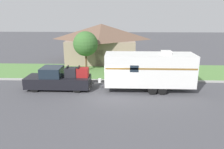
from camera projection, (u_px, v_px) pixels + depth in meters
The scene contains 8 objects.
ground_plane at pixel (108, 95), 18.31m from camera, with size 120.00×120.00×0.00m, color #47474C.
curb_strip at pixel (110, 80), 21.89m from camera, with size 80.00×0.30×0.14m.
lawn_strip at pixel (112, 71), 25.41m from camera, with size 80.00×7.00×0.03m.
house_across_street at pixel (102, 42), 30.16m from camera, with size 9.72×7.04×5.15m.
pickup_truck at pixel (59, 79), 19.42m from camera, with size 5.76×2.09×2.09m.
travel_trailer at pixel (149, 69), 18.85m from camera, with size 8.74×2.44×3.54m.
mailbox at pixel (139, 69), 22.60m from camera, with size 0.48×0.20×1.30m.
tree_in_yard at pixel (86, 44), 25.07m from camera, with size 2.85×2.85×4.59m.
Camera 1 is at (1.03, -17.12, 6.65)m, focal length 35.00 mm.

